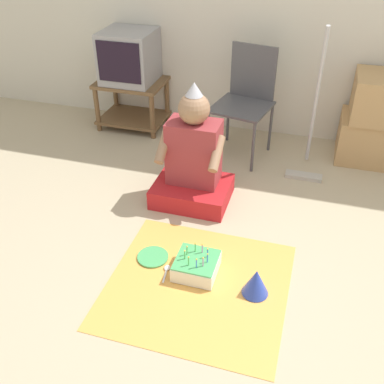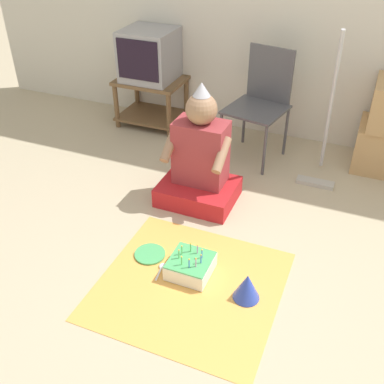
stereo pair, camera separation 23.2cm
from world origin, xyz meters
name	(u,v)px [view 2 (the right image)]	position (x,y,z in m)	size (l,w,h in m)	color
ground_plane	(227,309)	(0.00, 0.00, 0.00)	(16.00, 16.00, 0.00)	tan
tv_stand	(152,97)	(-1.40, 1.92, 0.26)	(0.60, 0.46, 0.44)	brown
tv	(149,55)	(-1.40, 1.92, 0.66)	(0.44, 0.44, 0.44)	#99999E
folding_chair	(262,98)	(-0.32, 1.73, 0.50)	(0.51, 0.51, 0.87)	#4C4C51
dust_mop	(323,142)	(0.23, 1.49, 0.33)	(0.28, 0.31, 1.15)	#B2ADA3
person_seated	(200,163)	(-0.52, 0.92, 0.30)	(0.53, 0.42, 0.87)	red
party_cloth	(190,285)	(-0.25, 0.09, 0.00)	(1.01, 0.97, 0.01)	#EFA84C
birthday_cake	(191,266)	(-0.29, 0.18, 0.06)	(0.24, 0.24, 0.17)	white
party_hat_blue	(247,286)	(0.07, 0.12, 0.09)	(0.15, 0.15, 0.16)	blue
paper_plate	(150,254)	(-0.57, 0.23, 0.01)	(0.19, 0.19, 0.01)	#4CB266
plastic_spoon_near	(161,268)	(-0.46, 0.14, 0.01)	(0.04, 0.15, 0.01)	white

